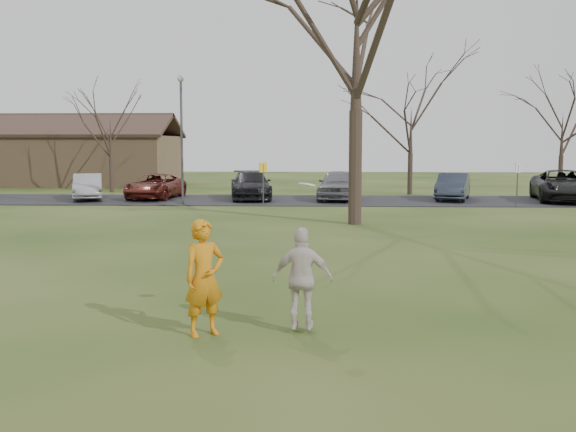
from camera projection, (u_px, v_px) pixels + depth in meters
The scene contains 16 objects.
ground at pixel (276, 343), 10.17m from camera, with size 120.00×120.00×0.00m, color #1E380F.
parking_strip at pixel (306, 200), 35.00m from camera, with size 62.00×6.50×0.04m, color black.
player_defender at pixel (204, 278), 10.47m from camera, with size 0.67×0.44×1.84m, color #C77510.
car_1 at pixel (88, 187), 35.27m from camera, with size 1.43×4.11×1.35m, color #A2A1A7.
car_2 at pixel (155, 186), 35.86m from camera, with size 2.19×4.74×1.32m, color maroon.
car_3 at pixel (251, 185), 35.50m from camera, with size 2.07×5.09×1.48m, color black.
car_4 at pixel (338, 185), 35.05m from camera, with size 1.88×4.67×1.59m, color slate.
car_5 at pixel (453, 186), 35.03m from camera, with size 1.49×4.27×1.41m, color #2A3240.
car_6 at pixel (563, 186), 34.22m from camera, with size 2.65×5.74×1.60m, color black.
catching_play at pixel (302, 278), 10.59m from camera, with size 0.98×0.46×2.35m.
building at pixel (34, 158), 48.59m from camera, with size 20.60×8.50×5.14m.
lamp_post at pixel (181, 123), 32.35m from camera, with size 0.34×0.34×6.27m.
sign_yellow at pixel (263, 176), 31.95m from camera, with size 0.35×0.35×2.08m.
sign_white at pixel (518, 176), 31.42m from camera, with size 0.35×0.35×2.08m.
big_tree at pixel (357, 32), 24.22m from camera, with size 9.00×9.00×14.00m, color #352821, non-canonical shape.
small_tree_row at pixel (382, 128), 39.40m from camera, with size 55.00×5.90×8.50m.
Camera 1 is at (0.62, -9.89, 3.03)m, focal length 41.74 mm.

